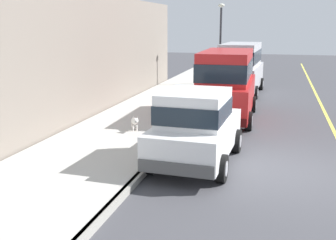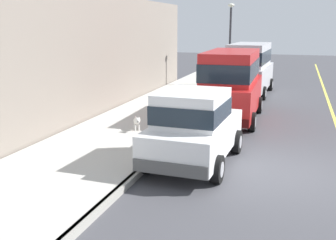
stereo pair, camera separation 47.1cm
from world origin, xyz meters
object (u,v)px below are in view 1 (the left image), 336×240
Objects in this scene: car_silver_van at (240,66)px; dog_white at (135,122)px; car_white_hatchback at (196,126)px; street_lamp at (221,34)px; car_red_van at (226,82)px; fire_hydrant at (187,102)px.

car_silver_van is 9.35m from dog_white.
street_lamp is (-1.35, 13.44, 1.93)m from car_white_hatchback.
car_red_van reaches higher than dog_white.
street_lamp is at bearing 95.74° from car_white_hatchback.
dog_white is at bearing -95.40° from street_lamp.
car_white_hatchback is at bearing -75.37° from fire_hydrant.
car_red_van is at bearing -89.48° from car_silver_van.
car_white_hatchback is 13.65m from street_lamp.
car_silver_van is 3.07m from street_lamp.
car_red_van is 0.99× the size of car_silver_van.
car_red_van is at bearing -80.26° from street_lamp.
car_red_van is 8.55m from street_lamp.
car_red_van is (0.07, 5.15, 0.42)m from car_white_hatchback.
car_white_hatchback is 0.78× the size of car_red_van.
car_silver_van is 1.12× the size of street_lamp.
street_lamp reaches higher than dog_white.
fire_hydrant is at bearing -104.71° from car_silver_van.
car_white_hatchback is 5.33× the size of fire_hydrant.
car_silver_van reaches higher than fire_hydrant.
car_red_van and car_silver_van have the same top height.
car_white_hatchback is 3.30m from dog_white.
fire_hydrant is (-1.52, 0.41, -0.92)m from car_red_van.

